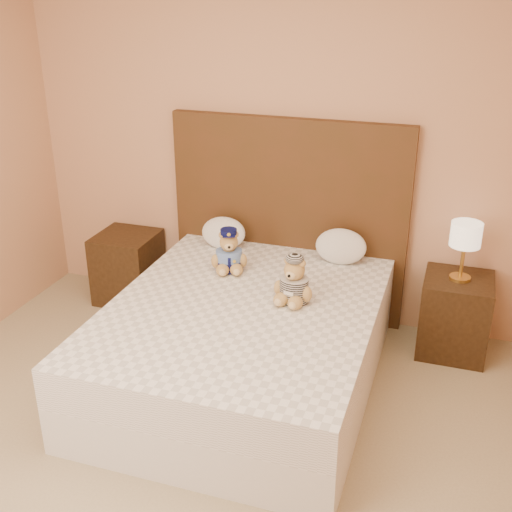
{
  "coord_description": "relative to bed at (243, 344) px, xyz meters",
  "views": [
    {
      "loc": [
        1.17,
        -2.07,
        2.41
      ],
      "look_at": [
        0.0,
        1.45,
        0.77
      ],
      "focal_mm": 45.0,
      "sensor_mm": 36.0,
      "label": 1
    }
  ],
  "objects": [
    {
      "name": "pillow_right",
      "position": [
        0.44,
        0.83,
        0.4
      ],
      "size": [
        0.36,
        0.23,
        0.25
      ],
      "primitive_type": "ellipsoid",
      "color": "white",
      "rests_on": "bed"
    },
    {
      "name": "room_walls",
      "position": [
        0.0,
        -0.74,
        1.53
      ],
      "size": [
        4.04,
        4.52,
        2.72
      ],
      "color": "tan",
      "rests_on": "ground"
    },
    {
      "name": "nightstand_right",
      "position": [
        1.25,
        0.8,
        -0.0
      ],
      "size": [
        0.45,
        0.45,
        0.55
      ],
      "primitive_type": "cube",
      "color": "#382412",
      "rests_on": "ground"
    },
    {
      "name": "headboard",
      "position": [
        0.0,
        1.01,
        0.47
      ],
      "size": [
        1.75,
        0.08,
        1.5
      ],
      "primitive_type": "cube",
      "color": "#4C2A16",
      "rests_on": "ground"
    },
    {
      "name": "bed",
      "position": [
        0.0,
        0.0,
        0.0
      ],
      "size": [
        1.6,
        2.0,
        0.55
      ],
      "color": "white",
      "rests_on": "ground"
    },
    {
      "name": "teddy_prisoner",
      "position": [
        0.28,
        0.15,
        0.42
      ],
      "size": [
        0.3,
        0.29,
        0.3
      ],
      "primitive_type": null,
      "rotation": [
        0.0,
        0.0,
        -0.16
      ],
      "color": "#A67F40",
      "rests_on": "bed"
    },
    {
      "name": "teddy_police",
      "position": [
        -0.26,
        0.45,
        0.42
      ],
      "size": [
        0.33,
        0.32,
        0.3
      ],
      "primitive_type": null,
      "rotation": [
        0.0,
        0.0,
        0.38
      ],
      "color": "#A67F40",
      "rests_on": "bed"
    },
    {
      "name": "nightstand_left",
      "position": [
        -1.25,
        0.8,
        -0.0
      ],
      "size": [
        0.45,
        0.45,
        0.55
      ],
      "primitive_type": "cube",
      "color": "#382412",
      "rests_on": "ground"
    },
    {
      "name": "pillow_left",
      "position": [
        -0.44,
        0.83,
        0.39
      ],
      "size": [
        0.34,
        0.22,
        0.24
      ],
      "primitive_type": "ellipsoid",
      "color": "white",
      "rests_on": "bed"
    },
    {
      "name": "lamp",
      "position": [
        1.25,
        0.8,
        0.57
      ],
      "size": [
        0.2,
        0.2,
        0.4
      ],
      "color": "gold",
      "rests_on": "nightstand_right"
    }
  ]
}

